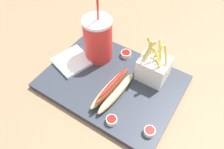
% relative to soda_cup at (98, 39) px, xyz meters
% --- Properties ---
extents(ground_plane, '(2.40, 2.40, 0.02)m').
position_rel_soda_cup_xyz_m(ground_plane, '(0.10, -0.07, -0.11)').
color(ground_plane, '#8C6B4C').
extents(food_tray, '(0.45, 0.33, 0.02)m').
position_rel_soda_cup_xyz_m(food_tray, '(0.10, -0.07, -0.09)').
color(food_tray, '#2D333D').
rests_on(food_tray, ground_plane).
extents(soda_cup, '(0.10, 0.10, 0.26)m').
position_rel_soda_cup_xyz_m(soda_cup, '(0.00, 0.00, 0.00)').
color(soda_cup, red).
rests_on(soda_cup, food_tray).
extents(fries_basket, '(0.10, 0.08, 0.16)m').
position_rel_soda_cup_xyz_m(fries_basket, '(0.21, 0.01, -0.04)').
color(fries_basket, white).
rests_on(fries_basket, food_tray).
extents(hot_dog_1, '(0.07, 0.19, 0.06)m').
position_rel_soda_cup_xyz_m(hot_dog_1, '(0.14, -0.12, -0.06)').
color(hot_dog_1, '#E5C689').
rests_on(hot_dog_1, food_tray).
extents(ketchup_cup_1, '(0.04, 0.04, 0.02)m').
position_rel_soda_cup_xyz_m(ketchup_cup_1, '(0.08, 0.05, -0.07)').
color(ketchup_cup_1, white).
rests_on(ketchup_cup_1, food_tray).
extents(ketchup_cup_2, '(0.03, 0.03, 0.02)m').
position_rel_soda_cup_xyz_m(ketchup_cup_2, '(0.30, -0.18, -0.07)').
color(ketchup_cup_2, white).
rests_on(ketchup_cup_2, food_tray).
extents(ketchup_cup_3, '(0.03, 0.03, 0.02)m').
position_rel_soda_cup_xyz_m(ketchup_cup_3, '(0.19, -0.20, -0.07)').
color(ketchup_cup_3, white).
rests_on(ketchup_cup_3, food_tray).
extents(napkin_stack, '(0.14, 0.15, 0.01)m').
position_rel_soda_cup_xyz_m(napkin_stack, '(-0.06, -0.08, -0.08)').
color(napkin_stack, white).
rests_on(napkin_stack, food_tray).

